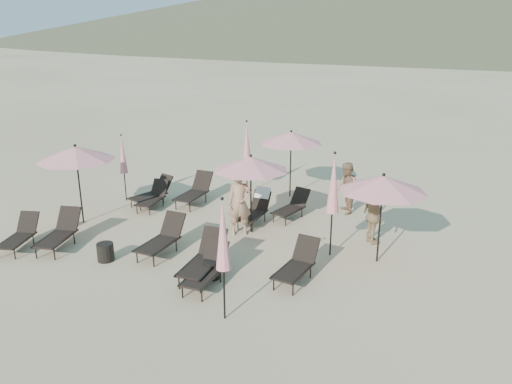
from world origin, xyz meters
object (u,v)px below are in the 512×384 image
at_px(lounger_7, 153,192).
at_px(beachgoer_c, 373,217).
at_px(umbrella_closed_0, 223,236).
at_px(umbrella_closed_3, 247,143).
at_px(umbrella_closed_1, 333,184).
at_px(lounger_9, 256,208).
at_px(umbrella_open_2, 383,184).
at_px(lounger_1, 60,232).
at_px(umbrella_open_3, 291,138).
at_px(side_table_0, 105,252).
at_px(lounger_0, 20,235).
at_px(umbrella_closed_2, 123,155).
at_px(side_table_1, 212,269).
at_px(lounger_2, 162,238).
at_px(umbrella_open_1, 251,164).
at_px(beachgoer_a, 240,203).
at_px(lounger_5, 297,264).
at_px(lounger_8, 195,191).
at_px(lounger_4, 206,269).
at_px(beachgoer_b, 346,188).
at_px(umbrella_open_0, 76,153).
at_px(lounger_10, 292,206).
at_px(lounger_3, 204,258).
at_px(lounger_6, 153,197).

xyz_separation_m(lounger_7, beachgoer_c, (7.63, -0.31, 0.38)).
bearing_deg(umbrella_closed_0, umbrella_closed_3, 111.66).
relative_size(lounger_7, umbrella_closed_1, 0.59).
bearing_deg(lounger_9, umbrella_open_2, -17.84).
xyz_separation_m(lounger_1, umbrella_open_3, (4.28, 6.78, 1.71)).
bearing_deg(side_table_0, umbrella_closed_0, -16.20).
bearing_deg(lounger_0, umbrella_closed_2, 70.77).
relative_size(side_table_0, side_table_1, 1.01).
xyz_separation_m(umbrella_closed_0, side_table_1, (-1.12, 1.49, -1.64)).
distance_m(lounger_9, side_table_1, 3.86).
xyz_separation_m(lounger_2, umbrella_open_1, (1.56, 2.34, 1.66)).
bearing_deg(beachgoer_a, lounger_5, -68.45).
relative_size(lounger_8, umbrella_open_3, 0.71).
height_order(lounger_4, beachgoer_b, beachgoer_b).
bearing_deg(side_table_1, umbrella_closed_0, -53.14).
xyz_separation_m(umbrella_open_0, beachgoer_c, (8.62, 2.05, -1.42)).
bearing_deg(umbrella_open_0, umbrella_closed_2, 91.99).
relative_size(lounger_0, umbrella_closed_3, 0.59).
distance_m(lounger_8, side_table_1, 5.56).
bearing_deg(umbrella_closed_3, lounger_10, -35.95).
bearing_deg(beachgoer_a, side_table_1, -108.20).
relative_size(lounger_0, beachgoer_b, 0.94).
xyz_separation_m(umbrella_open_1, umbrella_open_3, (-0.09, 3.62, 0.05)).
height_order(umbrella_closed_2, umbrella_closed_3, umbrella_closed_3).
bearing_deg(umbrella_open_0, umbrella_open_3, 45.00).
distance_m(side_table_0, beachgoer_c, 7.32).
distance_m(lounger_8, beachgoer_a, 3.22).
height_order(lounger_0, umbrella_open_0, umbrella_open_0).
relative_size(lounger_1, umbrella_open_0, 0.71).
xyz_separation_m(lounger_3, side_table_0, (-2.78, -0.31, -0.23)).
relative_size(lounger_5, lounger_9, 1.03).
xyz_separation_m(umbrella_open_0, umbrella_closed_0, (6.59, -3.09, -0.35)).
bearing_deg(umbrella_closed_3, side_table_1, -72.54).
bearing_deg(beachgoer_a, lounger_2, -152.65).
relative_size(lounger_6, umbrella_closed_2, 0.64).
xyz_separation_m(lounger_8, umbrella_closed_3, (1.16, 1.80, 1.42)).
distance_m(umbrella_closed_1, beachgoer_b, 3.56).
xyz_separation_m(lounger_2, umbrella_closed_2, (-3.67, 3.16, 1.22)).
bearing_deg(umbrella_closed_1, side_table_1, -133.62).
height_order(lounger_6, umbrella_open_3, umbrella_open_3).
relative_size(umbrella_closed_0, beachgoer_b, 1.58).
xyz_separation_m(lounger_6, lounger_8, (1.07, 0.96, 0.07)).
bearing_deg(lounger_7, umbrella_open_1, 3.85).
bearing_deg(lounger_5, umbrella_open_2, 54.81).
xyz_separation_m(lounger_6, umbrella_open_3, (3.81, 3.04, 1.76)).
xyz_separation_m(umbrella_open_3, umbrella_closed_2, (-5.13, -2.81, -0.49)).
distance_m(umbrella_closed_1, umbrella_closed_2, 7.98).
bearing_deg(side_table_0, umbrella_closed_2, 121.66).
bearing_deg(lounger_4, umbrella_open_3, 91.61).
height_order(lounger_7, lounger_8, lounger_8).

